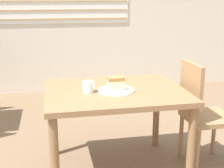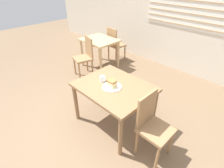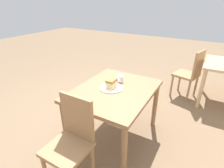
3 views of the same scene
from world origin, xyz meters
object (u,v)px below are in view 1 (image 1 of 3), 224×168
dining_table_near (115,101)px  coffee_mug (89,87)px  cake_slice (116,83)px  chair_near_window (201,112)px  plate (116,90)px

dining_table_near → coffee_mug: size_ratio=11.93×
dining_table_near → cake_slice: bearing=-94.8°
chair_near_window → coffee_mug: size_ratio=10.04×
dining_table_near → chair_near_window: (0.72, -0.05, -0.13)m
plate → dining_table_near: bearing=90.4°
plate → cake_slice: size_ratio=2.29×
chair_near_window → dining_table_near: bearing=85.7°
plate → chair_near_window: bearing=-0.6°
chair_near_window → plate: bearing=89.4°
cake_slice → coffee_mug: cake_slice is taller
dining_table_near → plate: 0.11m
dining_table_near → chair_near_window: bearing=-4.3°
plate → coffee_mug: size_ratio=3.12×
dining_table_near → cake_slice: size_ratio=8.75×
cake_slice → coffee_mug: 0.21m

